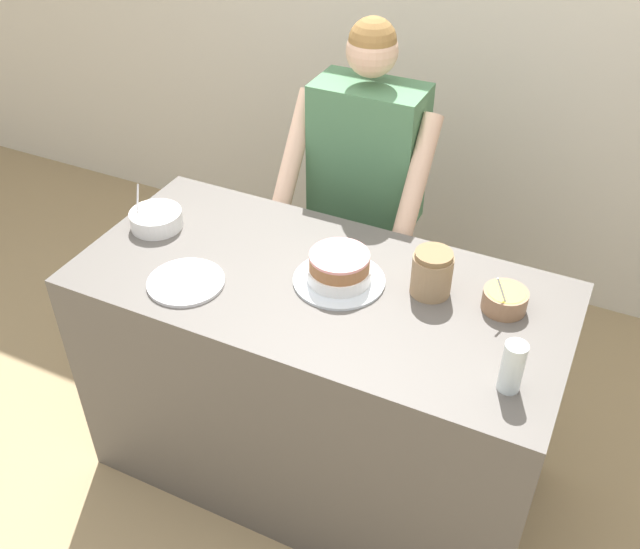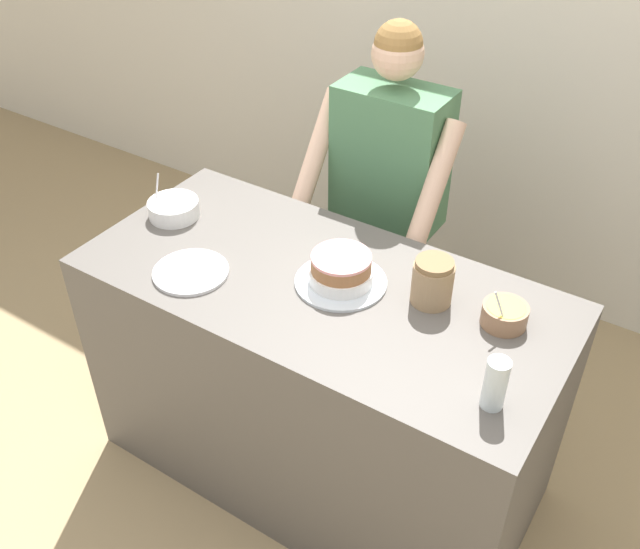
# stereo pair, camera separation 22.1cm
# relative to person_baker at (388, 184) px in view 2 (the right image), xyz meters

# --- Properties ---
(ground_plane) EXTENTS (14.00, 14.00, 0.00)m
(ground_plane) POSITION_rel_person_baker_xyz_m (0.12, -1.05, -0.92)
(ground_plane) COLOR tan
(wall_back) EXTENTS (10.00, 0.05, 2.60)m
(wall_back) POSITION_rel_person_baker_xyz_m (0.12, 0.84, 0.38)
(wall_back) COLOR silver
(wall_back) RESTS_ON ground_plane
(counter) EXTENTS (1.60, 0.75, 0.92)m
(counter) POSITION_rel_person_baker_xyz_m (0.12, -0.67, -0.46)
(counter) COLOR #5B5651
(counter) RESTS_ON ground_plane
(person_baker) EXTENTS (0.57, 0.45, 1.55)m
(person_baker) POSITION_rel_person_baker_xyz_m (0.00, 0.00, 0.00)
(person_baker) COLOR #2D2D38
(person_baker) RESTS_ON ground_plane
(cake) EXTENTS (0.30, 0.30, 0.11)m
(cake) POSITION_rel_person_baker_xyz_m (0.18, -0.64, 0.05)
(cake) COLOR silver
(cake) RESTS_ON counter
(frosting_bowl_white) EXTENTS (0.18, 0.18, 0.15)m
(frosting_bowl_white) POSITION_rel_person_baker_xyz_m (-0.54, -0.63, 0.04)
(frosting_bowl_white) COLOR white
(frosting_bowl_white) RESTS_ON counter
(frosting_bowl_yellow) EXTENTS (0.14, 0.14, 0.14)m
(frosting_bowl_yellow) POSITION_rel_person_baker_xyz_m (0.69, -0.54, 0.04)
(frosting_bowl_yellow) COLOR #936B4C
(frosting_bowl_yellow) RESTS_ON counter
(drinking_glass) EXTENTS (0.06, 0.06, 0.16)m
(drinking_glass) POSITION_rel_person_baker_xyz_m (0.78, -0.87, 0.08)
(drinking_glass) COLOR silver
(drinking_glass) RESTS_ON counter
(ceramic_plate) EXTENTS (0.25, 0.25, 0.01)m
(ceramic_plate) POSITION_rel_person_baker_xyz_m (-0.26, -0.86, 0.01)
(ceramic_plate) COLOR silver
(ceramic_plate) RESTS_ON counter
(stoneware_jar) EXTENTS (0.13, 0.13, 0.15)m
(stoneware_jar) POSITION_rel_person_baker_xyz_m (0.46, -0.56, 0.08)
(stoneware_jar) COLOR #9E7F5B
(stoneware_jar) RESTS_ON counter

